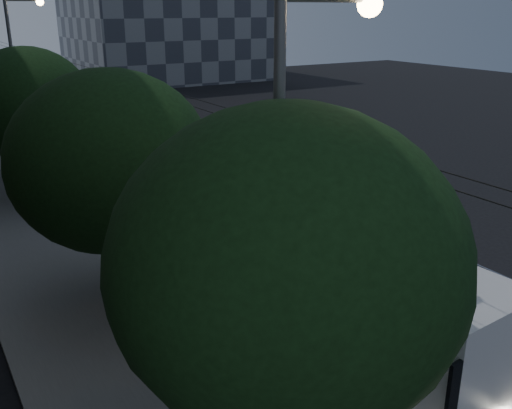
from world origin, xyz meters
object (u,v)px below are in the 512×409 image
object	(u,v)px
car_white_a	(63,155)
streetlamp_far	(20,58)
car_white_b	(47,141)
streetlamp_near	(297,184)
pickup_silver	(120,173)
trolleybus	(293,268)
car_white_d	(45,121)
car_white_c	(57,131)

from	to	relation	value
car_white_a	streetlamp_far	xyz separation A→B (m)	(-0.63, 5.54, 4.79)
car_white_b	streetlamp_near	distance (m)	28.37
car_white_a	car_white_b	world-z (taller)	car_white_a
pickup_silver	streetlamp_near	world-z (taller)	streetlamp_near
trolleybus	pickup_silver	bearing A→B (deg)	85.14
car_white_b	car_white_d	distance (m)	6.56
streetlamp_near	pickup_silver	bearing A→B (deg)	81.62
car_white_c	car_white_d	bearing A→B (deg)	73.68
pickup_silver	car_white_a	xyz separation A→B (m)	(-1.47, 5.00, 0.03)
car_white_c	streetlamp_near	xyz separation A→B (m)	(-2.58, -30.37, 4.71)
trolleybus	car_white_d	size ratio (longest dim) A/B	2.86
pickup_silver	car_white_a	bearing A→B (deg)	129.52
car_white_a	car_white_d	world-z (taller)	car_white_a
trolleybus	car_white_d	bearing A→B (deg)	85.54
car_white_c	car_white_d	world-z (taller)	car_white_d
pickup_silver	car_white_b	world-z (taller)	pickup_silver
pickup_silver	streetlamp_near	xyz separation A→B (m)	(-2.70, -18.36, 4.65)
car_white_a	car_white_b	size ratio (longest dim) A/B	1.01
pickup_silver	car_white_a	distance (m)	5.21
pickup_silver	car_white_a	size ratio (longest dim) A/B	1.18
car_white_a	streetlamp_far	bearing A→B (deg)	83.56
trolleybus	car_white_a	world-z (taller)	trolleybus
car_white_b	car_white_a	bearing A→B (deg)	-102.82
car_white_a	streetlamp_near	size ratio (longest dim) A/B	0.51
car_white_d	streetlamp_far	size ratio (longest dim) A/B	0.47
trolleybus	streetlamp_far	world-z (taller)	streetlamp_far
car_white_d	streetlamp_near	xyz separation A→B (m)	(-2.70, -34.36, 4.65)
trolleybus	streetlamp_far	size ratio (longest dim) A/B	1.35
pickup_silver	car_white_c	bearing A→B (deg)	113.73
trolleybus	streetlamp_far	xyz separation A→B (m)	(-1.90, 25.36, 3.86)
car_white_a	streetlamp_near	bearing A→B (deg)	-105.91
pickup_silver	car_white_a	world-z (taller)	car_white_a
pickup_silver	streetlamp_far	bearing A→B (deg)	124.38
trolleybus	pickup_silver	size ratio (longest dim) A/B	2.33
trolleybus	pickup_silver	distance (m)	14.85
trolleybus	car_white_c	xyz separation A→B (m)	(0.07, 26.84, -1.01)
car_white_d	streetlamp_far	world-z (taller)	streetlamp_far
streetlamp_near	car_white_c	bearing A→B (deg)	85.15
streetlamp_far	car_white_d	bearing A→B (deg)	68.96
streetlamp_far	car_white_a	bearing A→B (deg)	-83.55
trolleybus	car_white_d	xyz separation A→B (m)	(0.20, 30.82, -0.96)
car_white_a	car_white_c	distance (m)	7.14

